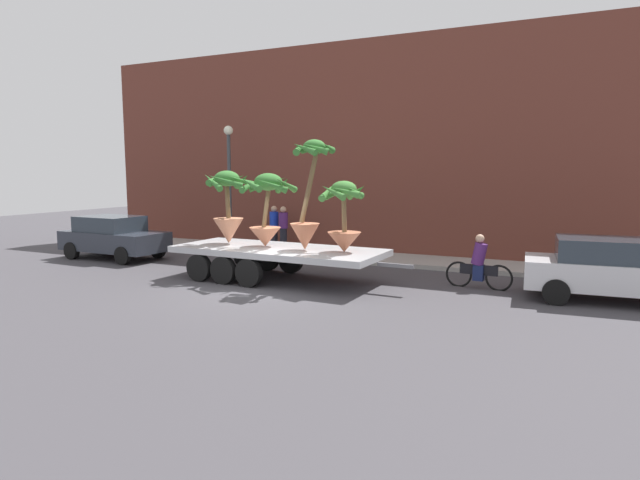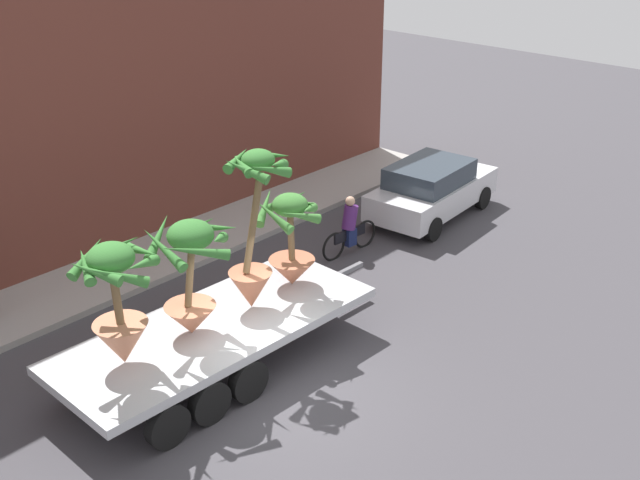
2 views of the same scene
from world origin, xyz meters
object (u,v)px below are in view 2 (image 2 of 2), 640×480
potted_palm_rear (291,242)px  potted_palm_front (118,306)px  flatbed_trailer (206,338)px  potted_palm_extra (253,239)px  potted_palm_middle (191,275)px  cyclist (350,228)px  parked_car (432,189)px

potted_palm_rear → potted_palm_front: potted_palm_front is taller
flatbed_trailer → potted_palm_extra: size_ratio=2.34×
flatbed_trailer → potted_palm_extra: bearing=-1.4°
flatbed_trailer → potted_palm_middle: size_ratio=3.34×
cyclist → parked_car: parked_car is taller
potted_palm_middle → flatbed_trailer: bearing=-23.4°
potted_palm_rear → cyclist: 3.95m
flatbed_trailer → parked_car: parked_car is taller
potted_palm_middle → potted_palm_extra: (1.45, -0.11, 0.24)m
flatbed_trailer → potted_palm_middle: (-0.18, 0.08, 1.37)m
flatbed_trailer → potted_palm_middle: potted_palm_middle is taller
flatbed_trailer → cyclist: cyclist is taller
parked_car → potted_palm_extra: bearing=-170.6°
flatbed_trailer → potted_palm_rear: 2.60m
potted_palm_rear → cyclist: potted_palm_rear is taller
potted_palm_front → potted_palm_extra: size_ratio=0.72×
flatbed_trailer → potted_palm_extra: potted_palm_extra is taller
potted_palm_front → potted_palm_extra: potted_palm_extra is taller
potted_palm_extra → cyclist: bearing=17.7°
potted_palm_extra → parked_car: 8.04m
cyclist → parked_car: (3.24, -0.17, 0.16)m
potted_palm_extra → parked_car: bearing=9.4°
flatbed_trailer → cyclist: (5.81, 1.42, -0.11)m
potted_palm_front → potted_palm_extra: (2.92, -0.21, 0.29)m
potted_palm_extra → parked_car: size_ratio=0.72×
flatbed_trailer → potted_palm_middle: bearing=156.6°
potted_palm_front → parked_car: bearing=5.7°
potted_palm_front → flatbed_trailer: bearing=-6.1°
potted_palm_rear → potted_palm_front: size_ratio=0.88×
parked_car → cyclist: bearing=177.1°
potted_palm_front → cyclist: (7.47, 1.24, -1.43)m
potted_palm_extra → potted_palm_front: bearing=175.9°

